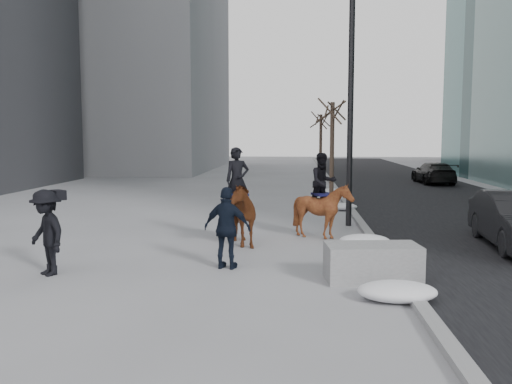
{
  "coord_description": "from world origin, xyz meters",
  "views": [
    {
      "loc": [
        0.96,
        -11.53,
        2.85
      ],
      "look_at": [
        0.0,
        1.2,
        1.5
      ],
      "focal_mm": 38.0,
      "sensor_mm": 36.0,
      "label": 1
    }
  ],
  "objects": [
    {
      "name": "camera_crew",
      "position": [
        -4.09,
        -1.06,
        0.89
      ],
      "size": [
        1.29,
        1.23,
        1.75
      ],
      "color": "black",
      "rests_on": "ground"
    },
    {
      "name": "mounted_left",
      "position": [
        -0.59,
        2.34,
        0.94
      ],
      "size": [
        1.55,
        2.15,
        2.53
      ],
      "color": "#4D280F",
      "rests_on": "ground"
    },
    {
      "name": "tree_far",
      "position": [
        2.4,
        21.69,
        2.27
      ],
      "size": [
        1.2,
        1.2,
        4.54
      ],
      "primitive_type": null,
      "color": "#3A2B22",
      "rests_on": "ground"
    },
    {
      "name": "car_far",
      "position": [
        8.96,
        20.77,
        0.63
      ],
      "size": [
        1.9,
        4.42,
        1.27
      ],
      "primitive_type": "imported",
      "rotation": [
        0.0,
        0.0,
        3.17
      ],
      "color": "black",
      "rests_on": "ground"
    },
    {
      "name": "road",
      "position": [
        7.0,
        10.0,
        0.01
      ],
      "size": [
        8.0,
        90.0,
        0.01
      ],
      "primitive_type": "cube",
      "color": "black",
      "rests_on": "ground"
    },
    {
      "name": "lamppost",
      "position": [
        2.6,
        5.43,
        4.99
      ],
      "size": [
        0.25,
        1.12,
        9.09
      ],
      "color": "black",
      "rests_on": "ground"
    },
    {
      "name": "planter",
      "position": [
        2.45,
        -1.01,
        0.36
      ],
      "size": [
        1.89,
        1.09,
        0.72
      ],
      "primitive_type": "cube",
      "rotation": [
        0.0,
        0.0,
        0.11
      ],
      "color": "gray",
      "rests_on": "ground"
    },
    {
      "name": "feeder",
      "position": [
        -0.5,
        -0.25,
        0.88
      ],
      "size": [
        1.1,
        0.96,
        1.75
      ],
      "color": "black",
      "rests_on": "ground"
    },
    {
      "name": "curb",
      "position": [
        3.0,
        10.0,
        0.06
      ],
      "size": [
        0.25,
        90.0,
        0.12
      ],
      "primitive_type": "cube",
      "color": "gray",
      "rests_on": "ground"
    },
    {
      "name": "snow_piles",
      "position": [
        2.7,
        4.91,
        0.16
      ],
      "size": [
        1.36,
        17.38,
        0.35
      ],
      "color": "silver",
      "rests_on": "ground"
    },
    {
      "name": "tree_near",
      "position": [
        2.4,
        10.96,
        2.32
      ],
      "size": [
        1.2,
        1.2,
        4.64
      ],
      "primitive_type": null,
      "color": "#3D2F24",
      "rests_on": "ground"
    },
    {
      "name": "mounted_right",
      "position": [
        1.68,
        3.34,
        0.95
      ],
      "size": [
        1.69,
        1.77,
        2.36
      ],
      "color": "#4A1A0E",
      "rests_on": "ground"
    },
    {
      "name": "ground",
      "position": [
        0.0,
        0.0,
        0.0
      ],
      "size": [
        120.0,
        120.0,
        0.0
      ],
      "primitive_type": "plane",
      "color": "gray",
      "rests_on": "ground"
    }
  ]
}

